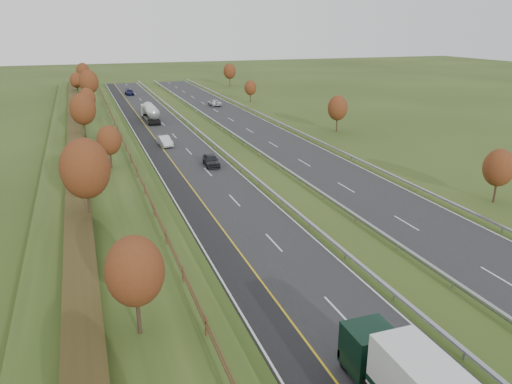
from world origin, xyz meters
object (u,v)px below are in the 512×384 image
road_tanker (150,112)px  car_oncoming (214,103)px  car_silver_mid (164,141)px  car_small_far (129,92)px  car_dark_near (211,160)px

road_tanker → car_oncoming: bearing=41.2°
car_silver_mid → car_small_far: (1.18, 64.97, -0.04)m
car_silver_mid → car_oncoming: size_ratio=0.92×
car_dark_near → car_oncoming: bearing=78.7°
road_tanker → car_silver_mid: road_tanker is taller
car_silver_mid → car_small_far: size_ratio=0.93×
car_small_far → car_oncoming: car_small_far is taller
road_tanker → car_dark_near: bearing=-85.4°
road_tanker → car_silver_mid: size_ratio=2.34×
road_tanker → car_small_far: (0.13, 42.06, -1.08)m
road_tanker → car_silver_mid: (-1.05, -22.90, -1.03)m
road_tanker → car_silver_mid: 22.95m
car_oncoming → road_tanker: bearing=40.3°
road_tanker → car_oncoming: (17.41, 15.23, -1.10)m
road_tanker → car_dark_near: road_tanker is taller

